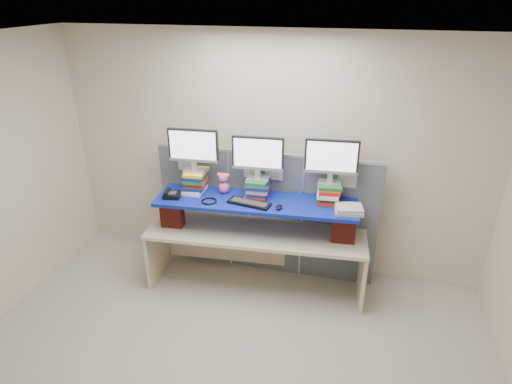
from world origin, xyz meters
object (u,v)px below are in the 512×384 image
(desk, at_px, (256,242))
(keyboard, at_px, (249,203))
(blue_board, at_px, (256,202))
(monitor_left, at_px, (193,148))
(monitor_right, at_px, (331,159))
(desk_phone, at_px, (172,195))
(monitor_center, at_px, (258,156))

(desk, xyz_separation_m, keyboard, (-0.05, -0.10, 0.53))
(blue_board, xyz_separation_m, monitor_left, (-0.71, 0.06, 0.53))
(keyboard, bearing_deg, monitor_right, 29.36)
(desk_phone, bearing_deg, monitor_center, 6.19)
(desk, relative_size, keyboard, 5.17)
(desk, relative_size, monitor_left, 4.48)
(blue_board, bearing_deg, desk_phone, -175.38)
(desk, distance_m, monitor_center, 0.99)
(monitor_left, relative_size, monitor_right, 1.00)
(monitor_center, height_order, monitor_right, monitor_right)
(monitor_center, relative_size, desk_phone, 2.65)
(keyboard, bearing_deg, monitor_left, 175.80)
(monitor_center, distance_m, monitor_right, 0.76)
(monitor_left, bearing_deg, blue_board, -9.59)
(blue_board, distance_m, monitor_center, 0.50)
(keyboard, xyz_separation_m, desk_phone, (-0.86, -0.05, 0.01))
(monitor_left, height_order, keyboard, monitor_left)
(desk, height_order, monitor_left, monitor_left)
(monitor_center, distance_m, keyboard, 0.51)
(desk_phone, bearing_deg, keyboard, -7.35)
(desk, height_order, monitor_center, monitor_center)
(monitor_center, bearing_deg, desk, -89.35)
(blue_board, xyz_separation_m, keyboard, (-0.05, -0.10, 0.03))
(monitor_left, bearing_deg, monitor_right, 0.00)
(monitor_center, xyz_separation_m, keyboard, (-0.04, -0.22, -0.45))
(monitor_right, height_order, desk_phone, monitor_right)
(desk, bearing_deg, keyboard, -118.80)
(keyboard, bearing_deg, desk, 75.59)
(blue_board, relative_size, monitor_right, 3.94)
(blue_board, xyz_separation_m, monitor_right, (0.75, 0.18, 0.50))
(monitor_center, distance_m, desk_phone, 1.03)
(desk, bearing_deg, desk_phone, -175.38)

